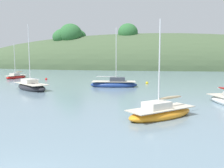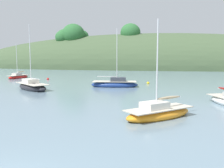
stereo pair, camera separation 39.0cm
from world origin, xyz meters
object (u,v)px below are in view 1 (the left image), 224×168
(sailboat_yellow_far, at_px, (16,77))
(mooring_buoy_outer, at_px, (46,79))
(sailboat_navy_dinghy, at_px, (161,113))
(sailboat_cream_ketch, at_px, (114,84))
(mooring_buoy_inner, at_px, (147,83))
(sailboat_grey_yawl, at_px, (31,87))

(sailboat_yellow_far, xyz_separation_m, mooring_buoy_outer, (7.17, -1.76, -0.21))
(sailboat_navy_dinghy, xyz_separation_m, sailboat_cream_ketch, (-6.20, 16.66, 0.05))
(sailboat_yellow_far, relative_size, sailboat_navy_dinghy, 1.02)
(sailboat_yellow_far, height_order, sailboat_navy_dinghy, sailboat_yellow_far)
(sailboat_navy_dinghy, xyz_separation_m, mooring_buoy_inner, (-1.84, 21.49, -0.23))
(sailboat_cream_ketch, height_order, mooring_buoy_outer, sailboat_cream_ketch)
(sailboat_yellow_far, bearing_deg, mooring_buoy_outer, -13.80)
(sailboat_navy_dinghy, bearing_deg, sailboat_cream_ketch, 110.41)
(sailboat_navy_dinghy, bearing_deg, mooring_buoy_outer, 129.17)
(sailboat_yellow_far, distance_m, sailboat_cream_ketch, 23.66)
(sailboat_cream_ketch, relative_size, mooring_buoy_inner, 15.50)
(mooring_buoy_inner, relative_size, mooring_buoy_outer, 1.00)
(sailboat_yellow_far, distance_m, sailboat_navy_dinghy, 38.45)
(sailboat_cream_ketch, distance_m, mooring_buoy_inner, 6.51)
(mooring_buoy_inner, distance_m, mooring_buoy_outer, 18.89)
(sailboat_grey_yawl, height_order, mooring_buoy_outer, sailboat_grey_yawl)
(sailboat_yellow_far, relative_size, mooring_buoy_outer, 12.88)
(sailboat_yellow_far, xyz_separation_m, sailboat_cream_ketch, (21.38, -10.14, 0.06))
(sailboat_navy_dinghy, bearing_deg, mooring_buoy_inner, 94.91)
(mooring_buoy_inner, height_order, mooring_buoy_outer, same)
(sailboat_yellow_far, height_order, sailboat_grey_yawl, sailboat_grey_yawl)
(mooring_buoy_inner, xyz_separation_m, mooring_buoy_outer, (-18.56, 3.55, 0.00))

